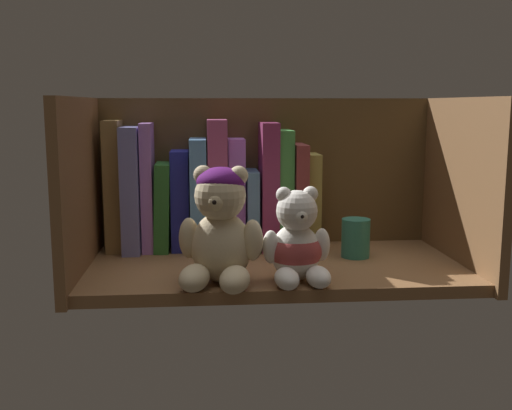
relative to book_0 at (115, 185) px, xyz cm
name	(u,v)px	position (x,y,z in cm)	size (l,w,h in cm)	color
shelf_board	(275,269)	(29.06, -13.67, -13.27)	(64.11, 31.96, 2.00)	brown
shelf_back_panel	(266,177)	(29.06, 2.91, 1.04)	(66.51, 1.20, 30.62)	brown
shelf_side_panel_left	(80,190)	(-3.80, -13.67, 1.04)	(1.60, 34.36, 30.62)	brown
shelf_side_panel_right	(461,186)	(61.91, -13.67, 1.04)	(1.60, 34.36, 30.62)	brown
book_0	(115,185)	(0.00, 0.00, 0.00)	(3.00, 10.34, 24.53)	olive
book_1	(133,188)	(3.37, 0.00, -0.56)	(3.25, 14.73, 23.41)	#6C6FB2
book_2	(149,186)	(6.30, 0.00, -0.24)	(2.13, 11.63, 24.06)	#A76FC2
book_3	(163,205)	(8.99, 0.00, -3.97)	(2.76, 12.45, 16.59)	#286227
book_4	(181,199)	(12.30, 0.00, -2.83)	(3.37, 10.54, 18.87)	navy
book_5	(199,193)	(15.76, 0.00, -1.69)	(3.06, 14.80, 21.14)	#5389BC
book_6	(217,184)	(19.33, 0.00, 0.08)	(3.60, 14.69, 24.69)	#A24370
book_7	(236,193)	(22.95, 0.00, -1.73)	(3.16, 9.65, 21.08)	#AF67D0
book_8	(251,208)	(25.89, 0.00, -4.70)	(2.22, 13.75, 15.13)	teal
book_9	(266,185)	(28.85, 0.00, -0.21)	(3.22, 14.46, 24.10)	#7E2951
book_10	(283,188)	(32.06, 0.00, -0.92)	(2.70, 13.37, 22.69)	#428F40
book_11	(297,195)	(34.86, 0.00, -2.24)	(2.41, 14.72, 20.04)	brown
book_12	(311,199)	(37.58, 0.00, -3.21)	(2.53, 10.04, 18.11)	#9B8C40
teddy_bear_larger	(220,228)	(19.22, -24.84, -3.61)	(13.83, 14.26, 18.26)	beige
teddy_bear_smaller	(297,245)	(31.09, -24.77, -6.40)	(10.98, 11.56, 14.92)	white
pillar_candle	(356,238)	(44.10, -10.43, -8.75)	(5.14, 5.14, 7.04)	#2D7A66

